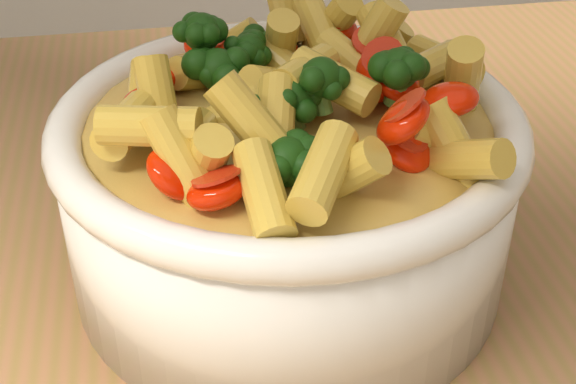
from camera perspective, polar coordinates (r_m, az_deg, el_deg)
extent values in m
cube|color=#A46D46|center=(0.52, -2.14, -6.92)|extent=(1.20, 0.80, 0.04)
cylinder|color=white|center=(0.48, 0.00, -0.51)|extent=(0.26, 0.26, 0.10)
ellipsoid|color=white|center=(0.49, 0.00, -3.56)|extent=(0.24, 0.24, 0.04)
torus|color=white|center=(0.45, 0.00, 4.90)|extent=(0.27, 0.27, 0.02)
ellipsoid|color=#E6AC4E|center=(0.45, 0.00, 4.90)|extent=(0.23, 0.23, 0.03)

